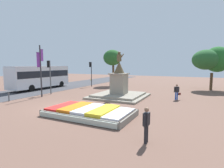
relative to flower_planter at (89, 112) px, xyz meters
The scene contains 12 objects.
ground_plane 3.38m from the flower_planter, 162.26° to the left, with size 88.61×88.61×0.00m, color brown.
flower_planter is the anchor object (origin of this frame).
statue_monument 7.32m from the flower_planter, 97.61° to the left, with size 5.55×5.55×4.87m.
traffic_light_mid_block 10.87m from the flower_planter, 149.32° to the left, with size 0.41×0.29×3.96m.
traffic_light_far_corner 16.65m from the flower_planter, 122.58° to the left, with size 0.42×0.31×3.91m.
banner_pole 9.68m from the flower_planter, 157.00° to the left, with size 0.27×1.19×5.52m.
city_bus 16.21m from the flower_planter, 149.21° to the left, with size 2.52×9.25×3.27m.
pedestrian_with_handbag 9.70m from the flower_planter, 60.49° to the left, with size 0.62×0.52×1.55m.
pedestrian_near_planter 5.24m from the flower_planter, 27.39° to the right, with size 0.25×0.57×1.61m.
kerb_bollard_mid_a 9.52m from the flower_planter, behind, with size 0.13×0.13×0.94m.
park_tree_far_left 18.58m from the flower_planter, 111.11° to the left, with size 3.10×3.33×5.97m.
park_tree_far_right 20.09m from the flower_planter, 65.34° to the left, with size 4.95×4.39×5.93m.
Camera 1 is at (9.76, -10.79, 3.45)m, focal length 28.00 mm.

